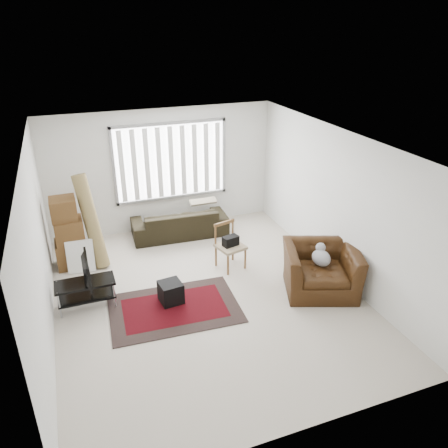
% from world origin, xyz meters
% --- Properties ---
extents(room, '(6.00, 6.02, 2.71)m').
position_xyz_m(room, '(0.03, 0.51, 1.76)').
color(room, beige).
rests_on(room, ground).
extents(persian_rug, '(2.19, 1.53, 0.02)m').
position_xyz_m(persian_rug, '(-0.61, -0.18, 0.01)').
color(persian_rug, black).
rests_on(persian_rug, ground).
extents(tv_stand, '(0.95, 0.43, 0.48)m').
position_xyz_m(tv_stand, '(-1.95, 0.40, 0.34)').
color(tv_stand, black).
rests_on(tv_stand, ground).
extents(tv, '(0.10, 0.77, 0.44)m').
position_xyz_m(tv, '(-1.95, 0.40, 0.70)').
color(tv, black).
rests_on(tv, tv_stand).
extents(subwoofer, '(0.40, 0.40, 0.36)m').
position_xyz_m(subwoofer, '(-0.61, 0.03, 0.20)').
color(subwoofer, black).
rests_on(subwoofer, persian_rug).
extents(moving_boxes, '(0.58, 0.53, 1.39)m').
position_xyz_m(moving_boxes, '(-2.10, 1.91, 0.65)').
color(moving_boxes, brown).
rests_on(moving_boxes, ground).
extents(white_flatpack, '(0.52, 0.24, 0.64)m').
position_xyz_m(white_flatpack, '(-1.96, 1.61, 0.32)').
color(white_flatpack, silver).
rests_on(white_flatpack, ground).
extents(rolled_rug, '(0.57, 0.77, 1.82)m').
position_xyz_m(rolled_rug, '(-1.67, 1.81, 0.91)').
color(rolled_rug, olive).
rests_on(rolled_rug, ground).
extents(sofa, '(2.12, 1.02, 0.80)m').
position_xyz_m(sofa, '(0.20, 2.45, 0.40)').
color(sofa, black).
rests_on(sofa, ground).
extents(side_chair, '(0.58, 0.58, 0.89)m').
position_xyz_m(side_chair, '(0.74, 0.78, 0.49)').
color(side_chair, '#8E7A5D').
rests_on(side_chair, ground).
extents(armchair, '(1.56, 1.47, 0.93)m').
position_xyz_m(armchair, '(1.95, -0.51, 0.47)').
color(armchair, '#321B0A').
rests_on(armchair, ground).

